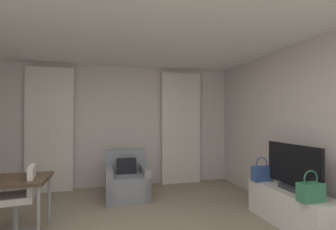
# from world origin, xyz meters

# --- Properties ---
(wall_window) EXTENTS (5.12, 0.06, 2.60)m
(wall_window) POSITION_xyz_m (0.00, 3.03, 1.30)
(wall_window) COLOR silver
(wall_window) RESTS_ON ground
(ceiling) EXTENTS (5.12, 6.12, 0.06)m
(ceiling) POSITION_xyz_m (0.00, 0.00, 2.63)
(ceiling) COLOR white
(ceiling) RESTS_ON wall_left
(curtain_left_panel) EXTENTS (0.90, 0.06, 2.50)m
(curtain_left_panel) POSITION_xyz_m (-1.38, 2.90, 1.25)
(curtain_left_panel) COLOR silver
(curtain_left_panel) RESTS_ON ground
(curtain_right_panel) EXTENTS (0.90, 0.06, 2.50)m
(curtain_right_panel) POSITION_xyz_m (1.38, 2.90, 1.25)
(curtain_right_panel) COLOR silver
(curtain_right_panel) RESTS_ON ground
(armchair) EXTENTS (0.77, 0.78, 0.86)m
(armchair) POSITION_xyz_m (0.10, 2.15, 0.29)
(armchair) COLOR gray
(armchair) RESTS_ON ground
(desk_chair) EXTENTS (0.48, 0.48, 0.88)m
(desk_chair) POSITION_xyz_m (-1.31, 0.94, 0.39)
(desk_chair) COLOR gray
(desk_chair) RESTS_ON ground
(tv_console) EXTENTS (0.47, 1.34, 0.50)m
(tv_console) POSITION_xyz_m (2.18, 0.41, 0.25)
(tv_console) COLOR white
(tv_console) RESTS_ON ground
(tv_flatscreen) EXTENTS (0.20, 0.97, 0.62)m
(tv_flatscreen) POSITION_xyz_m (2.18, 0.37, 0.79)
(tv_flatscreen) COLOR #333338
(tv_flatscreen) RESTS_ON tv_console
(handbag_primary) EXTENTS (0.30, 0.14, 0.37)m
(handbag_primary) POSITION_xyz_m (2.07, 0.90, 0.62)
(handbag_primary) COLOR #335193
(handbag_primary) RESTS_ON tv_console
(handbag_secondary) EXTENTS (0.30, 0.14, 0.37)m
(handbag_secondary) POSITION_xyz_m (2.05, -0.06, 0.62)
(handbag_secondary) COLOR #387F5B
(handbag_secondary) RESTS_ON tv_console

